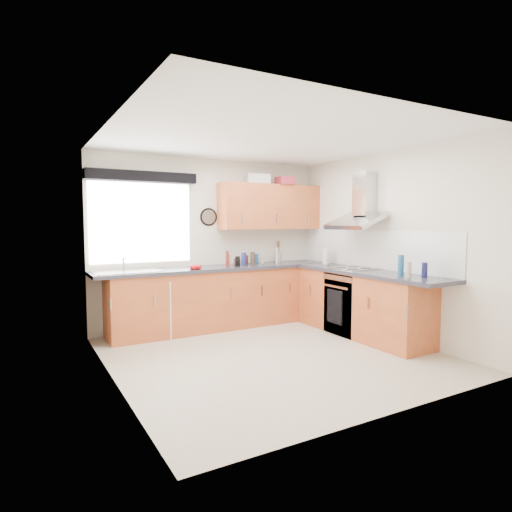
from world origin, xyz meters
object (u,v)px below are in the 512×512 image
oven (353,303)px  upper_cabinets (270,207)px  washing_machine (177,306)px  extractor_hood (360,207)px

oven → upper_cabinets: upper_cabinets is taller
oven → washing_machine: (-2.14, 1.22, -0.04)m
extractor_hood → upper_cabinets: 1.48m
extractor_hood → oven: bearing=180.0°
oven → upper_cabinets: size_ratio=0.50×
oven → upper_cabinets: (-0.55, 1.32, 1.38)m
upper_cabinets → washing_machine: 2.13m
extractor_hood → washing_machine: (-2.24, 1.22, -1.38)m
oven → washing_machine: 2.46m
oven → upper_cabinets: 1.99m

